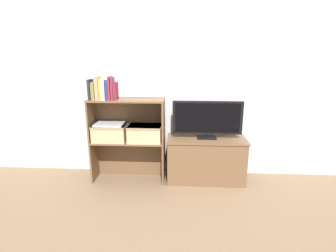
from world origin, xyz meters
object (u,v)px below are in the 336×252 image
at_px(book_tan, 98,88).
at_px(tv, 207,118).
at_px(book_mustard, 101,89).
at_px(book_plum, 113,89).
at_px(book_charcoal, 91,90).
at_px(book_ivory, 104,90).
at_px(storage_basket_right, 145,133).
at_px(book_maroon, 116,91).
at_px(book_navy, 108,90).
at_px(storage_basket_left, 110,132).
at_px(book_crimson, 110,88).
at_px(laptop, 110,124).
at_px(book_olive, 94,91).
at_px(tv_stand, 206,159).

bearing_deg(book_tan, tv, 4.37).
height_order(book_mustard, book_plum, book_plum).
height_order(book_charcoal, book_ivory, book_charcoal).
height_order(book_ivory, storage_basket_right, book_ivory).
distance_m(book_charcoal, book_maroon, 0.28).
bearing_deg(book_navy, book_maroon, -0.00).
height_order(book_charcoal, storage_basket_left, book_charcoal).
xyz_separation_m(book_plum, storage_basket_right, (0.34, 0.03, -0.51)).
bearing_deg(tv, book_mustard, -175.49).
bearing_deg(book_crimson, storage_basket_right, 4.57).
bearing_deg(storage_basket_right, laptop, -180.00).
height_order(book_tan, book_navy, book_tan).
relative_size(book_navy, storage_basket_left, 0.56).
xyz_separation_m(book_olive, book_navy, (0.16, 0.00, 0.01)).
xyz_separation_m(tv_stand, book_ivory, (-1.15, -0.09, 0.83)).
bearing_deg(book_crimson, laptop, 144.57).
bearing_deg(book_plum, book_crimson, 180.00).
relative_size(book_mustard, book_crimson, 0.90).
relative_size(book_tan, book_maroon, 1.33).
relative_size(book_charcoal, book_crimson, 0.88).
height_order(tv_stand, storage_basket_right, storage_basket_right).
bearing_deg(tv_stand, book_tan, -175.55).
distance_m(tv, book_charcoal, 1.35).
bearing_deg(book_mustard, book_crimson, 0.00).
height_order(book_olive, book_tan, book_tan).
height_order(tv_stand, book_mustard, book_mustard).
height_order(book_crimson, book_maroon, book_crimson).
bearing_deg(storage_basket_right, book_ivory, -176.15).
bearing_deg(book_mustard, book_maroon, -0.00).
xyz_separation_m(book_tan, laptop, (0.10, 0.03, -0.42)).
bearing_deg(tv, book_tan, -175.63).
bearing_deg(tv_stand, book_maroon, -174.71).
bearing_deg(book_ivory, book_crimson, 0.00).
relative_size(book_tan, book_navy, 1.18).
height_order(tv_stand, book_olive, book_olive).
relative_size(book_olive, book_maroon, 0.99).
bearing_deg(laptop, book_mustard, -154.82).
bearing_deg(tv_stand, storage_basket_right, -174.75).
distance_m(book_charcoal, book_crimson, 0.22).
bearing_deg(book_ivory, storage_basket_left, 46.69).
distance_m(book_mustard, book_crimson, 0.10).
distance_m(book_charcoal, book_tan, 0.08).
bearing_deg(book_charcoal, storage_basket_right, 2.85).
relative_size(book_ivory, book_navy, 1.02).
distance_m(book_plum, laptop, 0.42).
xyz_separation_m(book_charcoal, storage_basket_left, (0.18, 0.03, -0.49)).
height_order(tv, book_maroon, book_maroon).
bearing_deg(storage_basket_right, book_charcoal, -177.15).
distance_m(tv_stand, book_ivory, 1.42).
height_order(book_olive, storage_basket_right, book_olive).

